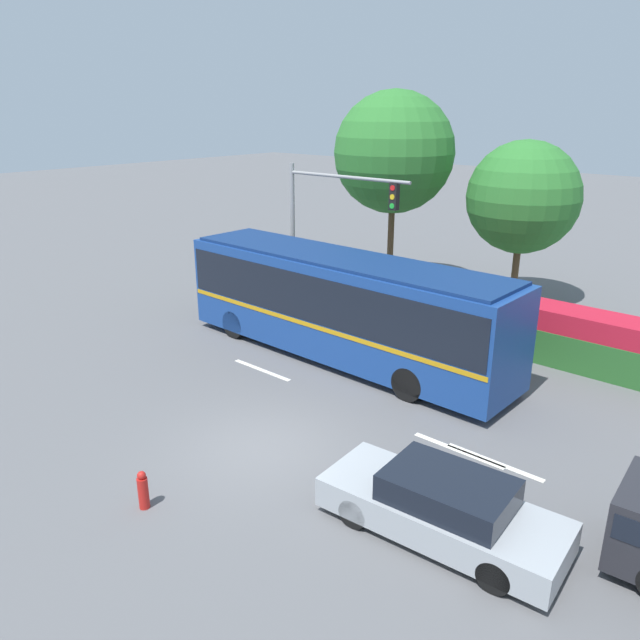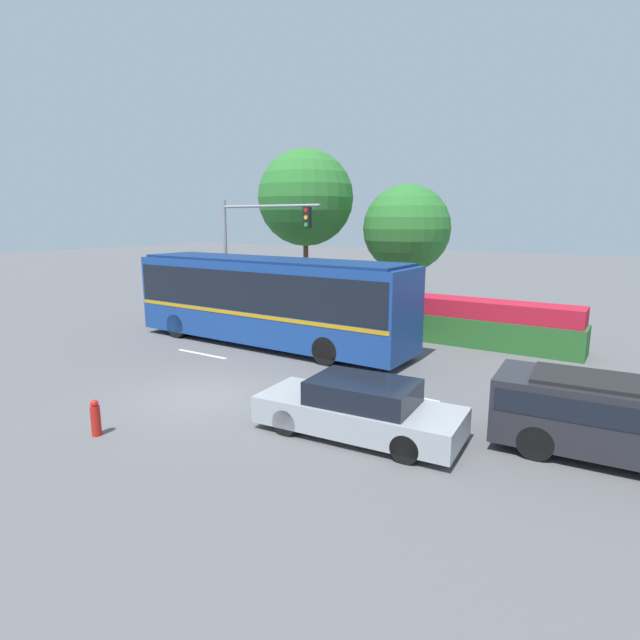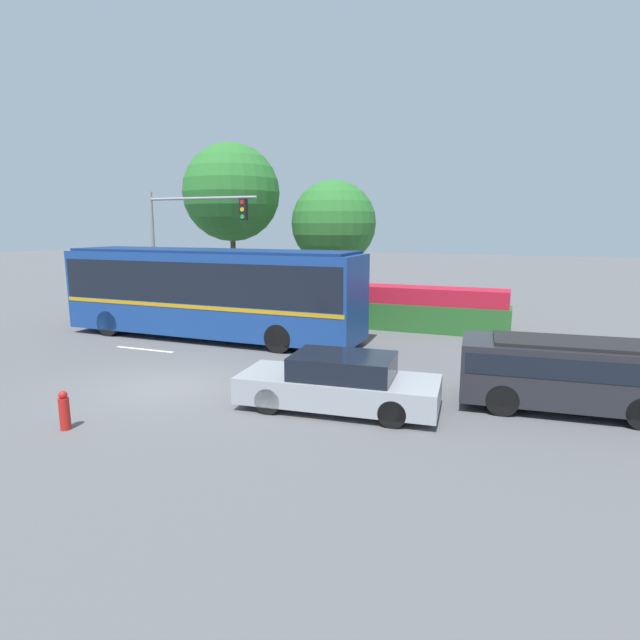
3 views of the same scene
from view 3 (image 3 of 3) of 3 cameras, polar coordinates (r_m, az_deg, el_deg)
ground_plane at (r=14.65m, az=-16.52°, el=-7.04°), size 140.00×140.00×0.00m
city_bus at (r=20.01m, az=-12.10°, el=3.46°), size 11.90×2.77×3.41m
sedan_foreground at (r=12.20m, az=2.16°, el=-7.05°), size 4.83×2.13×1.33m
suv_left_lane at (r=13.36m, az=25.76°, el=-4.99°), size 4.87×2.21×1.68m
traffic_light_pole at (r=24.05m, az=-15.26°, el=9.14°), size 5.48×0.24×5.80m
flowering_hedge at (r=21.99m, az=6.80°, el=1.47°), size 10.49×1.43×1.80m
street_tree_left at (r=28.13m, az=-9.82°, el=13.78°), size 5.08×5.08×8.54m
street_tree_centre at (r=27.52m, az=1.52°, el=10.69°), size 4.47×4.47×6.65m
fire_hydrant at (r=12.33m, az=-26.56°, el=-9.05°), size 0.22×0.22×0.86m
lane_stripe_near at (r=15.47m, az=1.21°, el=-5.64°), size 2.40×0.16×0.01m
lane_stripe_mid at (r=15.30m, az=4.51°, el=-5.86°), size 2.40×0.16×0.01m
lane_stripe_far at (r=19.07m, az=-18.92°, el=-3.11°), size 2.40×0.16×0.01m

